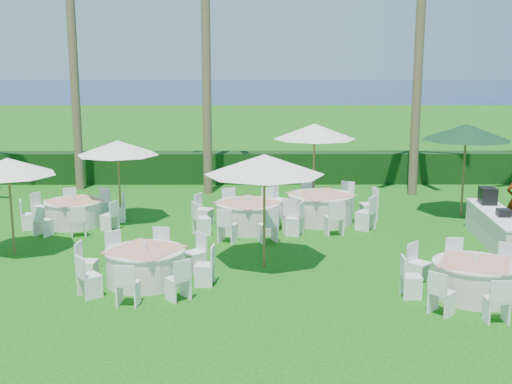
# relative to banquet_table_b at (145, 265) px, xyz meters

# --- Properties ---
(ground) EXTENTS (120.00, 120.00, 0.00)m
(ground) POSITION_rel_banquet_table_b_xyz_m (0.67, -0.17, -0.39)
(ground) COLOR #10500D
(ground) RESTS_ON ground
(hedge) EXTENTS (34.00, 1.00, 1.20)m
(hedge) POSITION_rel_banquet_table_b_xyz_m (0.67, 11.83, 0.21)
(hedge) COLOR black
(hedge) RESTS_ON ground
(ocean) EXTENTS (260.00, 260.00, 0.00)m
(ocean) POSITION_rel_banquet_table_b_xyz_m (0.67, 101.83, -0.39)
(ocean) COLOR #080F52
(ocean) RESTS_ON ground
(banquet_table_b) EXTENTS (2.99, 2.99, 0.91)m
(banquet_table_b) POSITION_rel_banquet_table_b_xyz_m (0.00, 0.00, 0.00)
(banquet_table_b) COLOR beige
(banquet_table_b) RESTS_ON ground
(banquet_table_c) EXTENTS (2.92, 2.92, 0.89)m
(banquet_table_c) POSITION_rel_banquet_table_b_xyz_m (6.75, -0.89, -0.01)
(banquet_table_c) COLOR beige
(banquet_table_c) RESTS_ON ground
(banquet_table_d) EXTENTS (2.88, 2.88, 0.90)m
(banquet_table_d) POSITION_rel_banquet_table_b_xyz_m (-2.89, 5.00, -0.01)
(banquet_table_d) COLOR beige
(banquet_table_d) RESTS_ON ground
(banquet_table_e) EXTENTS (3.11, 3.11, 0.97)m
(banquet_table_e) POSITION_rel_banquet_table_b_xyz_m (2.17, 4.46, 0.03)
(banquet_table_e) COLOR beige
(banquet_table_e) RESTS_ON ground
(banquet_table_f) EXTENTS (3.42, 3.42, 1.02)m
(banquet_table_f) POSITION_rel_banquet_table_b_xyz_m (4.31, 5.33, 0.06)
(banquet_table_f) COLOR beige
(banquet_table_f) RESTS_ON ground
(umbrella_a) EXTENTS (2.28, 2.28, 2.41)m
(umbrella_a) POSITION_rel_banquet_table_b_xyz_m (-3.58, 2.10, 1.80)
(umbrella_a) COLOR brown
(umbrella_a) RESTS_ON ground
(umbrella_b) EXTENTS (2.73, 2.73, 2.63)m
(umbrella_b) POSITION_rel_banquet_table_b_xyz_m (2.56, 1.10, 2.01)
(umbrella_b) COLOR brown
(umbrella_b) RESTS_ON ground
(umbrella_c) EXTENTS (2.39, 2.39, 2.44)m
(umbrella_c) POSITION_rel_banquet_table_b_xyz_m (-1.62, 5.40, 1.83)
(umbrella_c) COLOR brown
(umbrella_c) RESTS_ON ground
(umbrella_d) EXTENTS (2.60, 2.60, 2.78)m
(umbrella_d) POSITION_rel_banquet_table_b_xyz_m (4.24, 6.98, 2.14)
(umbrella_d) COLOR brown
(umbrella_d) RESTS_ON ground
(umbrella_green) EXTENTS (2.71, 2.71, 2.85)m
(umbrella_green) POSITION_rel_banquet_table_b_xyz_m (8.73, 6.09, 2.20)
(umbrella_green) COLOR brown
(umbrella_green) RESTS_ON ground
(buffet_table) EXTENTS (1.06, 3.74, 1.31)m
(buffet_table) POSITION_rel_banquet_table_b_xyz_m (8.64, 2.91, 0.06)
(buffet_table) COLOR beige
(buffet_table) RESTS_ON ground
(palm_b) EXTENTS (4.41, 4.03, 9.49)m
(palm_b) POSITION_rel_banquet_table_b_xyz_m (-4.18, 10.52, 4.81)
(palm_b) COLOR brown
(palm_b) RESTS_ON ground
(palm_c) EXTENTS (4.32, 4.32, 12.15)m
(palm_c) POSITION_rel_banquet_table_b_xyz_m (0.68, 9.76, 6.17)
(palm_c) COLOR brown
(palm_c) RESTS_ON ground
(palm_d) EXTENTS (4.31, 4.33, 8.60)m
(palm_d) POSITION_rel_banquet_table_b_xyz_m (8.03, 9.41, 4.36)
(palm_d) COLOR brown
(palm_d) RESTS_ON ground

